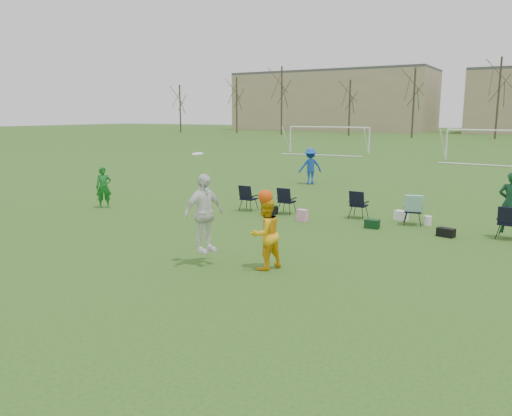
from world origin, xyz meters
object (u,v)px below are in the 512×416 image
Objects in this scene: goal_mid at (500,137)px; center_contest at (233,222)px; fielder_green_near at (104,187)px; goal_left at (329,133)px; fielder_blue at (310,166)px.

center_contest is at bearing -91.51° from goal_mid.
fielder_green_near is 0.21× the size of goal_left.
goal_mid is at bearing 84.49° from center_contest.
center_contest reaches higher than goal_mid.
goal_mid is (14.00, -2.00, 0.00)m from goal_left.
fielder_green_near is at bearing -109.11° from goal_mid.
goal_left is (-2.65, 28.60, 1.13)m from fielder_green_near.
goal_left is 1.00× the size of goal_mid.
fielder_blue is 0.69× the size of center_contest.
goal_left and goal_mid have the same top height.
fielder_green_near is 0.86× the size of fielder_blue.
goal_left is at bearing 108.89° from center_contest.
center_contest is (8.43, -3.76, 0.28)m from fielder_green_near.
fielder_green_near is 0.59× the size of center_contest.
goal_mid is at bearing -154.57° from fielder_blue.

